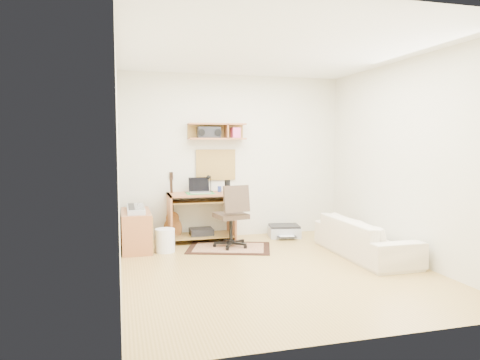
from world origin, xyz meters
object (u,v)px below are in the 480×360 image
object	(u,v)px
task_chair	(231,216)
cabinet	(136,230)
desk	(201,217)
printer	(284,232)
sofa	(365,231)

from	to	relation	value
task_chair	cabinet	size ratio (longest dim) A/B	1.04
desk	cabinet	size ratio (longest dim) A/B	1.11
task_chair	printer	distance (m)	1.17
desk	sofa	bearing A→B (deg)	-36.52
cabinet	printer	bearing A→B (deg)	5.18
task_chair	cabinet	distance (m)	1.37
desk	task_chair	distance (m)	0.63
desk	task_chair	bearing A→B (deg)	-56.03
desk	sofa	distance (m)	2.45
task_chair	sofa	world-z (taller)	task_chair
printer	sofa	xyz separation A→B (m)	(0.62, -1.41, 0.25)
sofa	printer	bearing A→B (deg)	23.58
cabinet	printer	distance (m)	2.36
desk	task_chair	size ratio (longest dim) A/B	1.07
task_chair	sofa	size ratio (longest dim) A/B	0.54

